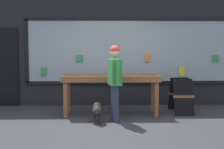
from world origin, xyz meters
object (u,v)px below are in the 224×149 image
display_table_main (111,83)px  sandwich_board_sign (181,95)px  person_browsing (115,78)px  small_dog (97,110)px

display_table_main → sandwich_board_sign: size_ratio=2.72×
display_table_main → person_browsing: 0.68m
person_browsing → sandwich_board_sign: person_browsing is taller
small_dog → sandwich_board_sign: bearing=-65.8°
small_dog → sandwich_board_sign: sandwich_board_sign is taller
person_browsing → sandwich_board_sign: (1.62, 0.84, -0.51)m
sandwich_board_sign → display_table_main: bearing=-174.1°
display_table_main → person_browsing: size_ratio=1.40×
person_browsing → sandwich_board_sign: 1.90m
sandwich_board_sign → person_browsing: bearing=-153.3°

